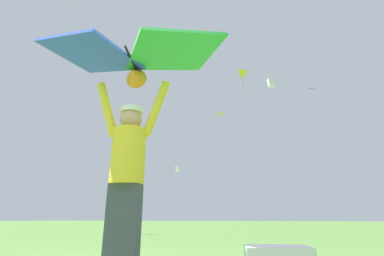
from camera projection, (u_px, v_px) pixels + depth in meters
kite_flyer_person at (127, 172)px, 2.77m from camera, size 0.80×0.43×1.92m
held_stunt_kite at (133, 58)px, 3.07m from camera, size 1.98×1.31×0.43m
distant_kite_white_mid_right at (178, 169)px, 34.33m from camera, size 0.61×0.60×0.79m
distant_kite_white_far_center at (271, 82)px, 31.81m from camera, size 0.95×0.83×1.12m
distant_kite_yellow_low_right at (242, 75)px, 33.62m from camera, size 1.91×1.91×2.95m
distant_kite_magenta_mid_left at (312, 88)px, 32.64m from camera, size 0.53×0.51×0.23m
distant_kite_yellow_low_left at (220, 114)px, 35.20m from camera, size 1.20×1.20×0.31m
marker_flag at (129, 187)px, 9.74m from camera, size 0.30×0.24×1.79m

